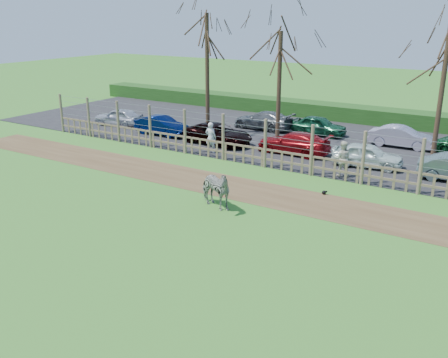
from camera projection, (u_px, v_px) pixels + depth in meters
The scene contains 20 objects.
ground at pixel (167, 219), 19.03m from camera, with size 120.00×120.00×0.00m, color #62963F.
dirt_strip at pixel (229, 186), 22.65m from camera, with size 34.00×2.80×0.01m, color brown.
asphalt at pixel (314, 141), 30.68m from camera, with size 44.00×13.00×0.04m, color #232326.
hedge at pixel (351, 114), 36.14m from camera, with size 46.00×2.00×1.10m, color #1E4716.
fence at pixel (265, 152), 25.20m from camera, with size 30.16×0.16×2.50m.
tree_left at pixel (207, 45), 30.57m from camera, with size 4.80×4.80×7.88m.
tree_mid at pixel (280, 60), 29.34m from camera, with size 4.80×4.80×6.83m.
tree_right at pixel (446, 60), 25.10m from camera, with size 4.80×4.80×7.35m.
zebra at pixel (214, 189), 19.94m from camera, with size 0.88×1.93×1.63m, color gray.
visitor_a at pixel (211, 138), 27.71m from camera, with size 0.63×0.41×1.72m, color silver.
visitor_b at pixel (342, 159), 23.70m from camera, with size 0.84×0.65×1.72m, color beige.
crow at pixel (324, 192), 21.61m from camera, with size 0.24×0.18×0.20m.
car_0 at pixel (119, 117), 34.56m from camera, with size 1.42×3.52×1.20m, color #B4B8C4.
car_1 at pixel (162, 125), 31.90m from camera, with size 1.27×3.64×1.20m, color #021144.
car_2 at pixel (218, 134), 29.69m from camera, with size 1.99×4.32×1.20m, color black.
car_3 at pixel (293, 143), 27.66m from camera, with size 1.68×4.13×1.20m, color maroon.
car_4 at pixel (367, 155), 25.24m from camera, with size 1.42×3.52×1.20m, color white.
car_9 at pixel (263, 120), 33.46m from camera, with size 1.68×4.13×1.20m, color slate.
car_10 at pixel (319, 126), 31.89m from camera, with size 1.42×3.52×1.20m, color #195937.
car_11 at pixel (402, 137), 29.00m from camera, with size 1.27×3.64×1.20m, color #B7AFC9.
Camera 1 is at (11.17, -13.72, 7.50)m, focal length 40.00 mm.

